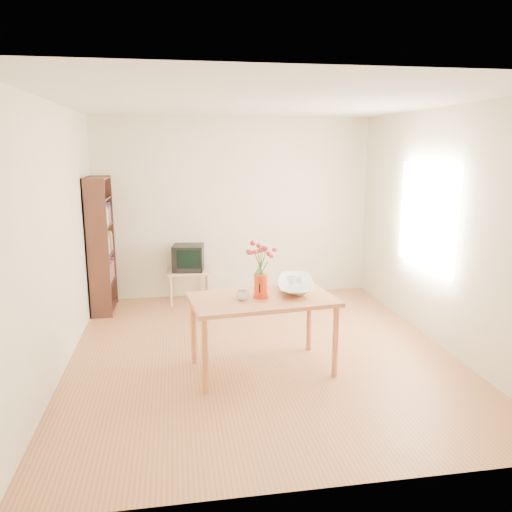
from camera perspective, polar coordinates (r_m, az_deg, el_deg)
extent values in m
plane|color=#A06138|center=(5.50, 0.51, -10.90)|extent=(4.50, 4.50, 0.00)
plane|color=white|center=(5.08, 0.57, 17.19)|extent=(4.50, 4.50, 0.00)
plane|color=beige|center=(7.34, -2.47, 5.48)|extent=(4.00, 0.00, 4.00)
plane|color=beige|center=(2.99, 7.93, -4.58)|extent=(4.00, 0.00, 4.00)
plane|color=beige|center=(5.18, -21.81, 1.79)|extent=(0.00, 4.50, 4.50)
plane|color=beige|center=(5.81, 20.38, 2.95)|extent=(0.00, 4.50, 4.50)
plane|color=white|center=(6.05, 18.90, 4.35)|extent=(0.00, 1.30, 1.30)
cube|color=#B4693E|center=(4.84, 0.73, -4.98)|extent=(1.46, 0.94, 0.04)
cylinder|color=#B4693E|center=(4.53, -5.84, -11.34)|extent=(0.06, 0.06, 0.71)
cylinder|color=#B4693E|center=(4.88, 9.05, -9.64)|extent=(0.06, 0.06, 0.71)
cylinder|color=#B4693E|center=(5.14, -7.17, -8.45)|extent=(0.06, 0.06, 0.71)
cylinder|color=#B4693E|center=(5.45, 6.09, -7.19)|extent=(0.06, 0.06, 0.71)
cube|color=tan|center=(7.16, -7.71, -1.74)|extent=(0.60, 0.45, 0.03)
cylinder|color=tan|center=(7.04, -9.73, -3.99)|extent=(0.04, 0.04, 0.43)
cylinder|color=tan|center=(7.06, -5.49, -3.84)|extent=(0.04, 0.04, 0.43)
cylinder|color=tan|center=(7.40, -9.71, -3.20)|extent=(0.04, 0.04, 0.43)
cylinder|color=tan|center=(7.41, -5.69, -3.05)|extent=(0.04, 0.04, 0.43)
cube|color=black|center=(6.59, -17.71, 0.62)|extent=(0.28, 0.02, 1.80)
cube|color=black|center=(7.25, -16.96, 1.68)|extent=(0.28, 0.03, 1.80)
cube|color=black|center=(6.94, -18.39, 1.13)|extent=(0.02, 0.70, 1.80)
cube|color=black|center=(7.13, -16.88, -5.62)|extent=(0.27, 0.65, 0.02)
cube|color=black|center=(7.03, -17.06, -2.83)|extent=(0.27, 0.65, 0.02)
cube|color=black|center=(6.95, -17.25, 0.20)|extent=(0.27, 0.65, 0.02)
cube|color=black|center=(6.88, -17.45, 3.30)|extent=(0.27, 0.65, 0.02)
cube|color=black|center=(6.84, -17.64, 6.28)|extent=(0.27, 0.65, 0.02)
cube|color=black|center=(6.82, -17.79, 8.45)|extent=(0.27, 0.65, 0.02)
cylinder|color=#ED3E0D|center=(4.80, 0.55, -3.51)|extent=(0.13, 0.13, 0.22)
cylinder|color=#ED3E0D|center=(4.83, 0.55, -4.60)|extent=(0.15, 0.15, 0.02)
cylinder|color=#ED3E0D|center=(4.77, 0.55, -2.22)|extent=(0.14, 0.14, 0.01)
cone|color=#ED3E0D|center=(4.73, 0.85, -2.66)|extent=(0.06, 0.08, 0.06)
torus|color=black|center=(4.87, 0.16, -3.16)|extent=(0.04, 0.10, 0.10)
imported|color=white|center=(4.74, -1.54, -4.51)|extent=(0.16, 0.16, 0.09)
imported|color=white|center=(5.07, 4.57, -1.03)|extent=(0.64, 0.64, 0.50)
imported|color=white|center=(5.07, 4.12, -1.54)|extent=(0.11, 0.11, 0.07)
imported|color=white|center=(5.11, 4.99, -1.53)|extent=(0.09, 0.09, 0.06)
cube|color=black|center=(7.12, -7.75, -0.20)|extent=(0.47, 0.44, 0.37)
cube|color=black|center=(7.18, -7.77, 0.08)|extent=(0.32, 0.25, 0.26)
cube|color=black|center=(6.92, -7.71, -0.38)|extent=(0.33, 0.06, 0.26)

